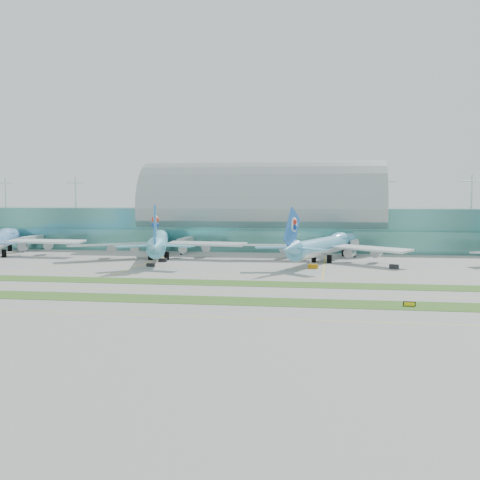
% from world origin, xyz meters
% --- Properties ---
extents(ground, '(700.00, 700.00, 0.00)m').
position_xyz_m(ground, '(0.00, 0.00, 0.00)').
color(ground, gray).
rests_on(ground, ground).
extents(terminal, '(340.00, 69.10, 36.00)m').
position_xyz_m(terminal, '(0.01, 128.79, 14.23)').
color(terminal, '#3D7A75').
rests_on(terminal, ground).
extents(grass_strip_near, '(420.00, 12.00, 0.08)m').
position_xyz_m(grass_strip_near, '(0.00, -28.00, 0.04)').
color(grass_strip_near, '#2D591E').
rests_on(grass_strip_near, ground).
extents(grass_strip_far, '(420.00, 12.00, 0.08)m').
position_xyz_m(grass_strip_far, '(0.00, 2.00, 0.04)').
color(grass_strip_far, '#2D591E').
rests_on(grass_strip_far, ground).
extents(taxiline_a, '(420.00, 0.35, 0.01)m').
position_xyz_m(taxiline_a, '(0.00, -48.00, 0.01)').
color(taxiline_a, yellow).
rests_on(taxiline_a, ground).
extents(taxiline_b, '(420.00, 0.35, 0.01)m').
position_xyz_m(taxiline_b, '(0.00, -14.00, 0.01)').
color(taxiline_b, yellow).
rests_on(taxiline_b, ground).
extents(taxiline_c, '(420.00, 0.35, 0.01)m').
position_xyz_m(taxiline_c, '(0.00, 18.00, 0.01)').
color(taxiline_c, yellow).
rests_on(taxiline_c, ground).
extents(taxiline_d, '(420.00, 0.35, 0.01)m').
position_xyz_m(taxiline_d, '(0.00, 40.00, 0.01)').
color(taxiline_d, yellow).
rests_on(taxiline_d, ground).
extents(airliner_b, '(70.19, 81.10, 22.67)m').
position_xyz_m(airliner_b, '(-35.95, 67.78, 6.99)').
color(airliner_b, '#63BEDA').
rests_on(airliner_b, ground).
extents(airliner_c, '(66.93, 77.70, 21.97)m').
position_xyz_m(airliner_c, '(32.17, 67.18, 6.78)').
color(airliner_c, '#63B3D9').
rests_on(airliner_c, ground).
extents(gse_c, '(3.00, 1.97, 1.23)m').
position_xyz_m(gse_c, '(-30.60, 39.38, 0.61)').
color(gse_c, black).
rests_on(gse_c, ground).
extents(gse_d, '(3.31, 2.15, 1.38)m').
position_xyz_m(gse_d, '(-30.86, 55.95, 0.69)').
color(gse_d, black).
rests_on(gse_d, ground).
extents(gse_e, '(3.53, 1.94, 1.56)m').
position_xyz_m(gse_e, '(28.22, 43.06, 0.78)').
color(gse_e, '#C47E0B').
rests_on(gse_e, ground).
extents(gse_f, '(3.49, 2.49, 1.62)m').
position_xyz_m(gse_f, '(56.55, 45.83, 0.81)').
color(gse_f, black).
rests_on(gse_f, ground).
extents(taxiway_sign_east, '(2.84, 0.63, 1.20)m').
position_xyz_m(taxiway_sign_east, '(53.02, -28.80, 0.59)').
color(taxiway_sign_east, black).
rests_on(taxiway_sign_east, ground).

